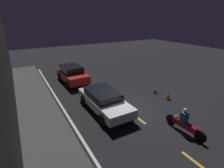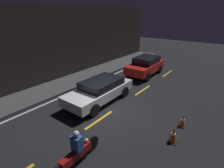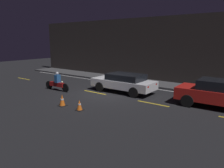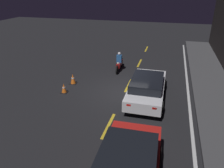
{
  "view_description": "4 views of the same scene",
  "coord_description": "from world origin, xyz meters",
  "px_view_note": "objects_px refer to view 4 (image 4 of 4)",
  "views": [
    {
      "loc": [
        -8.31,
        5.76,
        5.63
      ],
      "look_at": [
        1.49,
        0.2,
        1.28
      ],
      "focal_mm": 28.0,
      "sensor_mm": 36.0,
      "label": 1
    },
    {
      "loc": [
        -6.46,
        -5.02,
        4.99
      ],
      "look_at": [
        0.67,
        0.49,
        1.27
      ],
      "focal_mm": 28.0,
      "sensor_mm": 36.0,
      "label": 2
    },
    {
      "loc": [
        8.97,
        -11.06,
        3.62
      ],
      "look_at": [
        0.73,
        -0.27,
        0.86
      ],
      "focal_mm": 35.0,
      "sensor_mm": 36.0,
      "label": 3
    },
    {
      "loc": [
        11.29,
        2.3,
        5.69
      ],
      "look_at": [
        0.76,
        -0.59,
        0.78
      ],
      "focal_mm": 35.0,
      "sensor_mm": 36.0,
      "label": 4
    }
  ],
  "objects_px": {
    "sedan_white": "(147,87)",
    "traffic_cone_mid": "(64,88)",
    "motorcycle": "(119,63)",
    "traffic_cone_near": "(73,79)"
  },
  "relations": [
    {
      "from": "sedan_white",
      "to": "traffic_cone_mid",
      "type": "bearing_deg",
      "value": 94.89
    },
    {
      "from": "sedan_white",
      "to": "motorcycle",
      "type": "relative_size",
      "value": 1.94
    },
    {
      "from": "sedan_white",
      "to": "traffic_cone_mid",
      "type": "distance_m",
      "value": 4.77
    },
    {
      "from": "traffic_cone_mid",
      "to": "sedan_white",
      "type": "bearing_deg",
      "value": 95.33
    },
    {
      "from": "motorcycle",
      "to": "traffic_cone_near",
      "type": "height_order",
      "value": "motorcycle"
    },
    {
      "from": "motorcycle",
      "to": "traffic_cone_mid",
      "type": "distance_m",
      "value": 5.08
    },
    {
      "from": "traffic_cone_mid",
      "to": "traffic_cone_near",
      "type": "bearing_deg",
      "value": -178.49
    },
    {
      "from": "sedan_white",
      "to": "motorcycle",
      "type": "xyz_separation_m",
      "value": [
        -4.13,
        -2.52,
        -0.17
      ]
    },
    {
      "from": "sedan_white",
      "to": "traffic_cone_near",
      "type": "bearing_deg",
      "value": 79.07
    },
    {
      "from": "motorcycle",
      "to": "traffic_cone_mid",
      "type": "xyz_separation_m",
      "value": [
        4.57,
        -2.21,
        -0.28
      ]
    }
  ]
}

